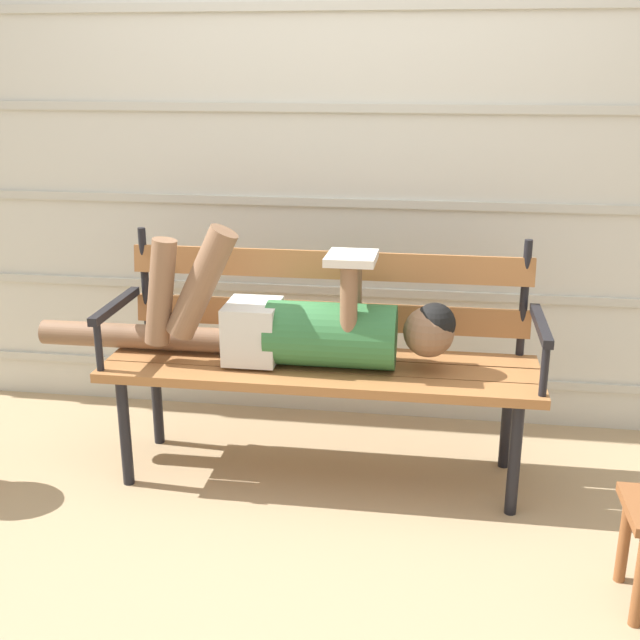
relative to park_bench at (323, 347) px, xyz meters
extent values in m
plane|color=tan|center=(0.00, -0.22, -0.52)|extent=(12.00, 12.00, 0.00)
cube|color=beige|center=(0.00, 0.57, 0.67)|extent=(5.02, 0.06, 2.39)
cube|color=#B7B7AD|center=(0.00, 0.53, -0.32)|extent=(5.02, 0.02, 0.04)
cube|color=#B7B7AD|center=(0.00, 0.53, 0.08)|extent=(5.02, 0.02, 0.04)
cube|color=#B7B7AD|center=(0.00, 0.53, 0.48)|extent=(5.02, 0.02, 0.04)
cube|color=#B7B7AD|center=(0.00, 0.53, 0.87)|extent=(5.02, 0.02, 0.04)
cube|color=#B7B7AD|center=(0.00, 0.53, 1.27)|extent=(5.02, 0.02, 0.04)
cube|color=#9E6638|center=(0.00, -0.22, -0.06)|extent=(1.67, 0.14, 0.04)
cube|color=#9E6638|center=(0.00, -0.07, -0.06)|extent=(1.67, 0.14, 0.04)
cube|color=#9E6638|center=(0.00, 0.08, -0.06)|extent=(1.67, 0.14, 0.04)
cube|color=#9E6638|center=(0.00, 0.16, 0.08)|extent=(1.60, 0.05, 0.11)
cube|color=#9E6638|center=(0.00, 0.16, 0.29)|extent=(1.60, 0.05, 0.11)
cylinder|color=black|center=(-0.77, 0.16, 0.18)|extent=(0.03, 0.03, 0.46)
cylinder|color=black|center=(0.77, 0.16, 0.18)|extent=(0.03, 0.03, 0.46)
cylinder|color=black|center=(-0.73, -0.25, -0.30)|extent=(0.04, 0.04, 0.44)
cylinder|color=black|center=(0.73, -0.25, -0.30)|extent=(0.04, 0.04, 0.44)
cylinder|color=black|center=(-0.73, 0.11, -0.30)|extent=(0.04, 0.04, 0.44)
cylinder|color=black|center=(0.73, 0.11, -0.30)|extent=(0.04, 0.04, 0.44)
cube|color=black|center=(-0.81, -0.07, 0.15)|extent=(0.04, 0.43, 0.03)
cylinder|color=black|center=(-0.81, -0.25, 0.05)|extent=(0.03, 0.03, 0.20)
cube|color=black|center=(0.81, -0.07, 0.15)|extent=(0.04, 0.43, 0.03)
cylinder|color=black|center=(0.81, -0.25, 0.05)|extent=(0.03, 0.03, 0.20)
cylinder|color=#33703D|center=(0.04, -0.07, 0.08)|extent=(0.49, 0.25, 0.25)
cube|color=silver|center=(-0.26, -0.07, 0.08)|extent=(0.20, 0.23, 0.22)
sphere|color=brown|center=(0.41, -0.07, 0.11)|extent=(0.19, 0.19, 0.19)
sphere|color=black|center=(0.43, -0.07, 0.14)|extent=(0.16, 0.16, 0.16)
cylinder|color=brown|center=(-0.44, -0.13, 0.28)|extent=(0.29, 0.11, 0.45)
cylinder|color=brown|center=(-0.60, -0.13, 0.23)|extent=(0.15, 0.09, 0.42)
cylinder|color=brown|center=(-0.75, -0.01, 0.01)|extent=(0.81, 0.10, 0.10)
cylinder|color=brown|center=(0.12, -0.15, 0.22)|extent=(0.06, 0.06, 0.29)
cylinder|color=brown|center=(0.12, 0.01, 0.22)|extent=(0.06, 0.06, 0.29)
cube|color=silver|center=(0.12, -0.07, 0.38)|extent=(0.18, 0.25, 0.04)
cylinder|color=brown|center=(1.05, -0.81, -0.37)|extent=(0.04, 0.04, 0.31)
cylinder|color=brown|center=(1.05, -0.60, -0.37)|extent=(0.04, 0.04, 0.31)
camera|label=1|loc=(0.42, -2.86, 1.06)|focal=44.45mm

